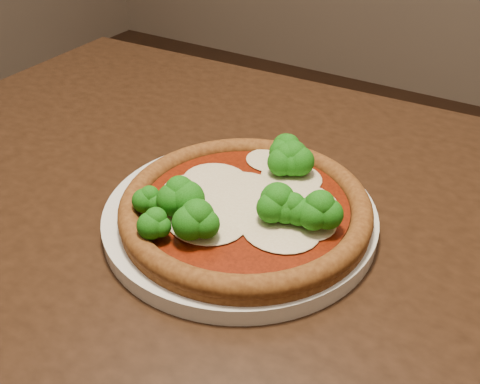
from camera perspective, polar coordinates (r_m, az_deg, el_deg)
The scene contains 3 objects.
dining_table at distance 0.63m, azimuth -1.75°, elevation -11.75°, with size 1.09×0.87×0.75m.
plate at distance 0.57m, azimuth 0.00°, elevation -2.56°, with size 0.29×0.29×0.02m, color silver.
pizza at distance 0.55m, azimuth 0.77°, elevation -1.11°, with size 0.26×0.26×0.06m.
Camera 1 is at (0.42, -0.56, 1.10)m, focal length 40.00 mm.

